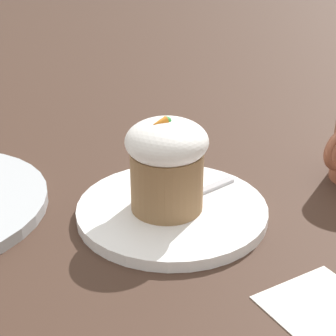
{
  "coord_description": "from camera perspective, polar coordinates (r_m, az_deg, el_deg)",
  "views": [
    {
      "loc": [
        0.29,
        0.47,
        0.33
      ],
      "look_at": [
        0.01,
        0.0,
        0.06
      ],
      "focal_mm": 60.0,
      "sensor_mm": 36.0,
      "label": 1
    }
  ],
  "objects": [
    {
      "name": "ground_plane",
      "position": [
        0.64,
        0.41,
        -4.86
      ],
      "size": [
        4.0,
        4.0,
        0.0
      ],
      "primitive_type": "plane",
      "color": "#3D281E"
    },
    {
      "name": "dessert_plate",
      "position": [
        0.64,
        0.41,
        -4.36
      ],
      "size": [
        0.22,
        0.22,
        0.01
      ],
      "color": "white",
      "rests_on": "ground_plane"
    },
    {
      "name": "carrot_cake",
      "position": [
        0.61,
        -0.0,
        0.48
      ],
      "size": [
        0.09,
        0.09,
        0.11
      ],
      "color": "olive",
      "rests_on": "dessert_plate"
    },
    {
      "name": "spoon",
      "position": [
        0.64,
        0.9,
        -3.35
      ],
      "size": [
        0.13,
        0.04,
        0.01
      ],
      "color": "#B7B7BC",
      "rests_on": "dessert_plate"
    },
    {
      "name": "paper_napkin",
      "position": [
        0.53,
        14.97,
        -13.21
      ],
      "size": [
        0.09,
        0.08,
        0.0
      ],
      "color": "white",
      "rests_on": "ground_plane"
    }
  ]
}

